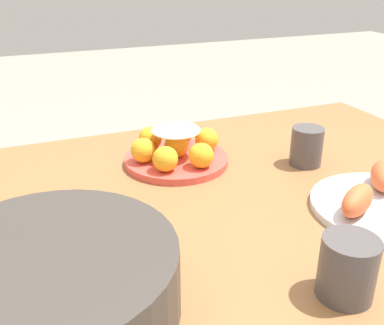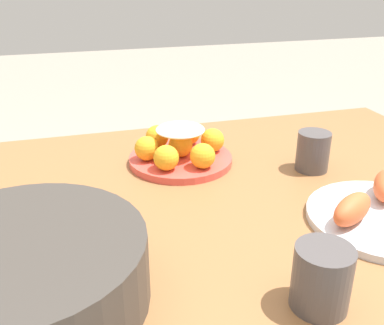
% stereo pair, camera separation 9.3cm
% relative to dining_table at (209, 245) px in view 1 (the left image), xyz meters
% --- Properties ---
extents(dining_table, '(1.34, 0.87, 0.77)m').
position_rel_dining_table_xyz_m(dining_table, '(0.00, 0.00, 0.00)').
color(dining_table, '#936038').
rests_on(dining_table, ground_plane).
extents(cake_plate, '(0.24, 0.24, 0.09)m').
position_rel_dining_table_xyz_m(cake_plate, '(0.00, -0.19, 0.14)').
color(cake_plate, '#E04C42').
rests_on(cake_plate, dining_table).
extents(serving_bowl, '(0.33, 0.33, 0.10)m').
position_rel_dining_table_xyz_m(serving_bowl, '(0.32, 0.21, 0.16)').
color(serving_bowl, '#3D3833').
rests_on(serving_bowl, dining_table).
extents(cup_near, '(0.07, 0.07, 0.09)m').
position_rel_dining_table_xyz_m(cup_near, '(-0.27, -0.07, 0.15)').
color(cup_near, '#4C4747').
rests_on(cup_near, dining_table).
extents(cup_far, '(0.08, 0.08, 0.09)m').
position_rel_dining_table_xyz_m(cup_far, '(-0.06, 0.32, 0.15)').
color(cup_far, '#4C4747').
rests_on(cup_far, dining_table).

